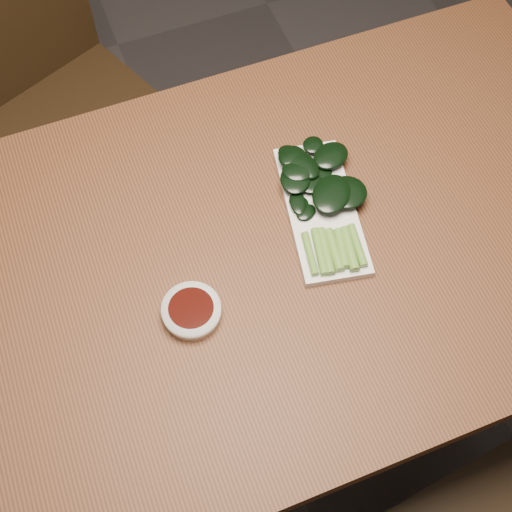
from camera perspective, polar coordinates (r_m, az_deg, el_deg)
name	(u,v)px	position (r m, az deg, el deg)	size (l,w,h in m)	color
ground	(260,391)	(1.89, 0.32, -10.76)	(6.00, 6.00, 0.00)	#2F2C2C
table	(262,270)	(1.27, 0.47, -1.12)	(1.40, 0.80, 0.75)	#4E2A16
chair_far	(57,93)	(1.83, -15.66, 12.46)	(0.51, 0.51, 0.89)	black
sauce_bowl	(192,311)	(1.14, -5.18, -4.41)	(0.09, 0.09, 0.03)	silver
serving_plate	(321,210)	(1.24, 5.24, 3.67)	(0.17, 0.29, 0.01)	silver
gai_lan	(320,192)	(1.24, 5.16, 5.14)	(0.17, 0.28, 0.03)	#59872E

